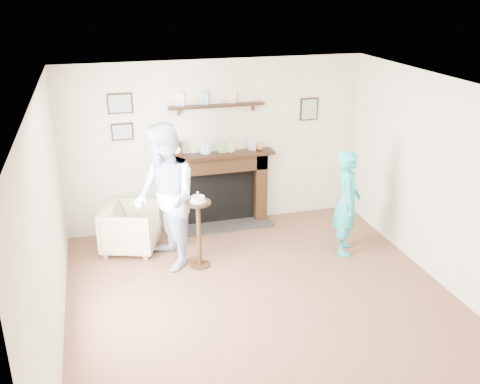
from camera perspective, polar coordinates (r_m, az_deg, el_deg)
name	(u,v)px	position (r m, az deg, el deg)	size (l,w,h in m)	color
ground	(268,309)	(6.30, 2.97, -12.33)	(5.00, 5.00, 0.00)	brown
room_shell	(251,157)	(6.19, 1.22, 3.79)	(4.54, 5.02, 2.52)	beige
armchair	(132,249)	(7.70, -11.41, -6.02)	(0.71, 0.73, 0.66)	tan
man	(169,264)	(7.25, -7.59, -7.60)	(0.93, 0.72, 1.91)	silver
woman	(343,251)	(7.66, 10.95, -6.16)	(0.53, 0.35, 1.46)	teal
pedestal_table	(198,221)	(6.88, -4.45, -3.11)	(0.33, 0.33, 1.06)	black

